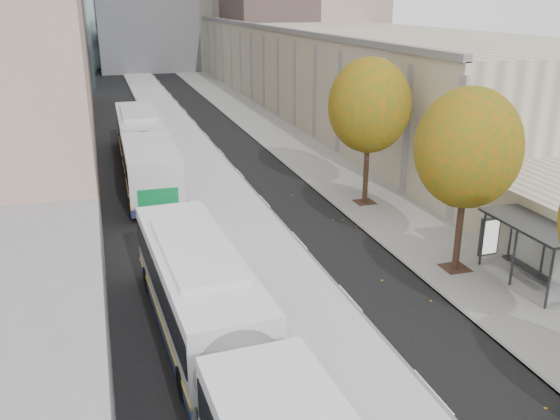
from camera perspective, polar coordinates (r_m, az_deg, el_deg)
name	(u,v)px	position (r m, az deg, el deg)	size (l,w,h in m)	color
bus_platform	(193,156)	(43.30, -8.34, 5.14)	(4.25, 150.00, 0.15)	#B1B1B1
sidewalk	(298,149)	(45.17, 1.77, 5.89)	(4.75, 150.00, 0.08)	gray
building_tan	(310,57)	(75.31, 2.90, 14.47)	(18.00, 92.00, 8.00)	gray
bus_shelter	(537,233)	(25.08, 23.46, -2.07)	(1.90, 4.40, 2.53)	#383A3F
tree_c	(468,148)	(24.48, 17.64, 5.68)	(4.20, 4.20, 7.28)	black
tree_d	(369,106)	(32.07, 8.60, 9.91)	(4.40, 4.40, 7.60)	black
bus_near	(229,351)	(16.78, -4.95, -13.41)	(3.49, 18.15, 3.01)	silver
bus_far	(144,147)	(39.46, -12.98, 5.92)	(3.08, 19.18, 3.19)	silver
distant_car	(137,125)	(51.89, -13.56, 7.94)	(1.72, 4.26, 1.45)	white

